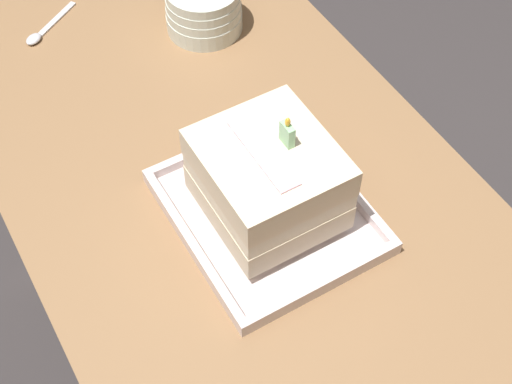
{
  "coord_description": "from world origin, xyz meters",
  "views": [
    {
      "loc": [
        0.55,
        -0.3,
        1.61
      ],
      "look_at": [
        0.02,
        0.0,
        0.81
      ],
      "focal_mm": 51.61,
      "sensor_mm": 36.0,
      "label": 1
    }
  ],
  "objects": [
    {
      "name": "dining_table",
      "position": [
        0.0,
        0.0,
        0.65
      ],
      "size": [
        1.21,
        0.62,
        0.78
      ],
      "color": "olive",
      "rests_on": "ground_plane"
    },
    {
      "name": "foil_tray",
      "position": [
        0.05,
        0.01,
        0.79
      ],
      "size": [
        0.29,
        0.24,
        0.02
      ],
      "color": "silver",
      "rests_on": "dining_table"
    },
    {
      "name": "birthday_cake",
      "position": [
        0.05,
        0.01,
        0.86
      ],
      "size": [
        0.18,
        0.16,
        0.16
      ],
      "color": "beige",
      "rests_on": "foil_tray"
    },
    {
      "name": "bowl_stack",
      "position": [
        -0.35,
        0.12,
        0.82
      ],
      "size": [
        0.13,
        0.13,
        0.13
      ],
      "color": "silver",
      "rests_on": "dining_table"
    },
    {
      "name": "serving_spoon_near_tray",
      "position": [
        -0.47,
        -0.13,
        0.78
      ],
      "size": [
        0.08,
        0.12,
        0.01
      ],
      "color": "silver",
      "rests_on": "dining_table"
    }
  ]
}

